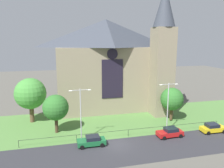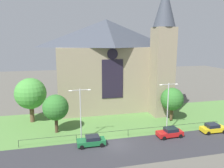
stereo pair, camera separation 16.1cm
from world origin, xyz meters
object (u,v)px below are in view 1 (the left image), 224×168
object	(u,v)px
tree_left_far	(30,94)
parked_car_red	(170,132)
church_building	(110,64)
streetlamp_near	(81,109)
parked_car_green	(92,141)
streetlamp_far	(168,102)
tree_right_near	(172,99)
tree_left_near	(56,108)
parked_car_yellow	(213,128)

from	to	relation	value
tree_left_far	parked_car_red	xyz separation A→B (m)	(22.51, -12.46, -4.82)
church_building	streetlamp_near	size ratio (longest dim) A/B	3.10
parked_car_green	parked_car_red	world-z (taller)	same
streetlamp_near	parked_car_green	xyz separation A→B (m)	(1.33, -1.79, -4.58)
streetlamp_far	parked_car_green	world-z (taller)	streetlamp_far
streetlamp_near	parked_car_green	bearing A→B (deg)	-53.50
church_building	tree_left_far	world-z (taller)	church_building
parked_car_green	streetlamp_near	bearing A→B (deg)	-53.49
tree_right_near	parked_car_green	bearing A→B (deg)	-157.35
parked_car_red	tree_left_far	bearing A→B (deg)	-31.26
church_building	tree_left_near	xyz separation A→B (m)	(-12.15, -11.94, -5.87)
tree_left_far	streetlamp_near	bearing A→B (deg)	-52.28
parked_car_green	parked_car_yellow	bearing A→B (deg)	-179.92
tree_left_far	church_building	bearing A→B (deg)	18.61
parked_car_red	church_building	bearing A→B (deg)	-74.60
church_building	tree_right_near	xyz separation A→B (m)	(9.68, -11.17, -6.00)
tree_left_near	streetlamp_near	distance (m)	5.87
parked_car_yellow	parked_car_green	bearing A→B (deg)	-178.40
church_building	streetlamp_far	xyz separation A→B (m)	(6.06, -16.38, -4.84)
tree_left_near	streetlamp_near	bearing A→B (deg)	-49.98
tree_left_near	parked_car_red	bearing A→B (deg)	-18.94
parked_car_yellow	church_building	bearing A→B (deg)	128.75
streetlamp_far	tree_left_near	bearing A→B (deg)	166.30
streetlamp_far	parked_car_yellow	xyz separation A→B (m)	(7.72, -1.77, -4.69)
parked_car_green	tree_left_far	bearing A→B (deg)	-52.44
parked_car_red	tree_left_near	bearing A→B (deg)	-21.24
church_building	tree_left_near	world-z (taller)	church_building
tree_right_near	streetlamp_far	xyz separation A→B (m)	(-3.62, -5.21, 1.16)
tree_left_far	parked_car_yellow	xyz separation A→B (m)	(30.52, -12.51, -4.82)
tree_left_far	parked_car_green	world-z (taller)	tree_left_far
streetlamp_near	parked_car_red	distance (m)	15.02
church_building	tree_left_near	size ratio (longest dim) A/B	3.94
streetlamp_far	tree_right_near	bearing A→B (deg)	55.20
streetlamp_far	parked_car_red	world-z (taller)	streetlamp_far
parked_car_red	parked_car_yellow	xyz separation A→B (m)	(8.01, -0.06, 0.00)
streetlamp_near	parked_car_green	distance (m)	5.09
streetlamp_near	streetlamp_far	world-z (taller)	streetlamp_far
parked_car_yellow	tree_left_far	bearing A→B (deg)	159.24
tree_left_near	parked_car_green	size ratio (longest dim) A/B	1.57
streetlamp_near	streetlamp_far	distance (m)	14.49
streetlamp_near	parked_car_red	size ratio (longest dim) A/B	1.97
parked_car_green	parked_car_red	xyz separation A→B (m)	(12.87, 0.08, 0.00)
streetlamp_far	parked_car_green	xyz separation A→B (m)	(-13.16, -1.79, -4.69)
parked_car_green	streetlamp_far	bearing A→B (deg)	-172.24
streetlamp_far	parked_car_green	bearing A→B (deg)	-172.25
parked_car_yellow	tree_right_near	bearing A→B (deg)	121.96
church_building	parked_car_red	bearing A→B (deg)	-72.30
tree_right_near	tree_left_near	size ratio (longest dim) A/B	0.99
tree_right_near	tree_left_near	xyz separation A→B (m)	(-21.84, -0.77, 0.13)
streetlamp_near	parked_car_yellow	bearing A→B (deg)	-4.55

